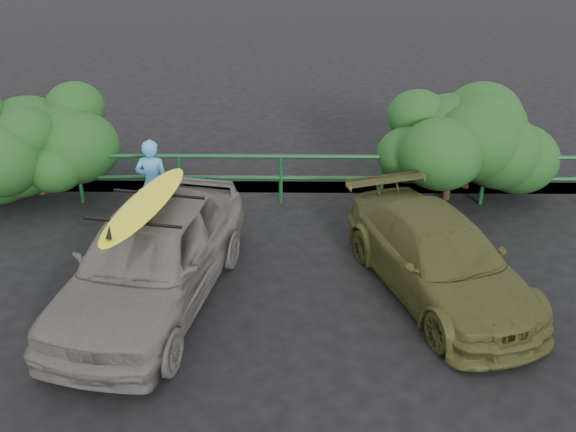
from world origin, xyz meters
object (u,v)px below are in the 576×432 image
Objects in this scene: sedan at (151,257)px; man at (153,184)px; guardrail at (230,179)px; olive_vehicle at (439,258)px; surfboard at (145,204)px.

sedan is 2.55m from man.
guardrail is 3.39× the size of olive_vehicle.
man is at bearing 136.81° from olive_vehicle.
guardrail is at bearing 88.00° from sedan.
olive_vehicle is (3.49, -3.20, 0.08)m from guardrail.
sedan is at bearing -103.22° from guardrail.
sedan is at bearing 165.64° from olive_vehicle.
olive_vehicle is at bearing 15.67° from sedan.
sedan is at bearing 0.00° from surfboard.
surfboard is at bearing 0.00° from sedan.
man is at bearing -141.52° from guardrail.
sedan is (-0.83, -3.53, 0.26)m from guardrail.
olive_vehicle is 5.26m from man.
guardrail is 3.64m from sedan.
man is at bearing 111.76° from sedan.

